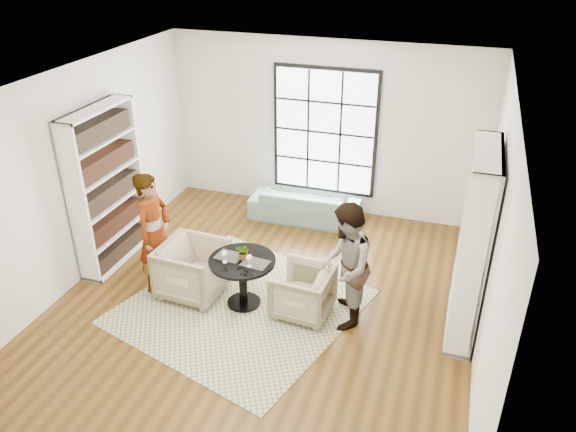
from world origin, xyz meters
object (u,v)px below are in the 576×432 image
(person_left, at_px, (154,233))
(wine_glass_right, at_px, (249,258))
(sofa, at_px, (305,205))
(armchair_left, at_px, (193,269))
(pedestal_table, at_px, (243,272))
(armchair_right, at_px, (303,292))
(flower_centerpiece, at_px, (243,252))
(wine_glass_left, at_px, (224,254))
(person_right, at_px, (345,266))

(person_left, height_order, wine_glass_right, person_left)
(sofa, height_order, armchair_left, armchair_left)
(pedestal_table, xyz_separation_m, armchair_right, (0.82, 0.06, -0.18))
(wine_glass_right, bearing_deg, sofa, 91.42)
(armchair_left, xyz_separation_m, flower_centerpiece, (0.76, 0.00, 0.43))
(armchair_right, height_order, wine_glass_right, wine_glass_right)
(armchair_left, bearing_deg, wine_glass_right, -95.72)
(armchair_right, xyz_separation_m, flower_centerpiece, (-0.80, -0.04, 0.48))
(sofa, bearing_deg, wine_glass_left, 82.76)
(armchair_left, bearing_deg, person_left, 93.40)
(person_right, bearing_deg, wine_glass_left, -92.78)
(flower_centerpiece, bearing_deg, person_right, 1.59)
(pedestal_table, xyz_separation_m, flower_centerpiece, (0.01, 0.03, 0.30))
(armchair_left, distance_m, flower_centerpiece, 0.87)
(wine_glass_left, bearing_deg, pedestal_table, 33.80)
(pedestal_table, relative_size, armchair_right, 1.20)
(armchair_right, relative_size, person_right, 0.44)
(armchair_right, bearing_deg, sofa, -160.16)
(wine_glass_left, bearing_deg, person_left, 172.32)
(armchair_right, distance_m, person_left, 2.18)
(armchair_right, xyz_separation_m, person_left, (-2.11, -0.04, 0.54))
(wine_glass_left, bearing_deg, armchair_right, 10.79)
(armchair_left, height_order, person_left, person_left)
(flower_centerpiece, bearing_deg, sofa, 88.49)
(armchair_left, bearing_deg, wine_glass_left, -101.61)
(person_left, distance_m, person_right, 2.66)
(person_right, bearing_deg, armchair_left, -98.66)
(armchair_right, bearing_deg, pedestal_table, -81.57)
(person_left, bearing_deg, wine_glass_right, -92.19)
(pedestal_table, relative_size, person_left, 0.51)
(armchair_left, bearing_deg, pedestal_table, -88.33)
(person_right, height_order, wine_glass_right, person_right)
(person_left, relative_size, person_right, 1.04)
(person_left, relative_size, flower_centerpiece, 8.05)
(armchair_right, xyz_separation_m, person_right, (0.55, 0.00, 0.50))
(person_left, xyz_separation_m, flower_centerpiece, (1.31, 0.00, -0.06))
(sofa, height_order, person_left, person_left)
(armchair_left, distance_m, armchair_right, 1.56)
(wine_glass_right, bearing_deg, person_left, 174.32)
(armchair_left, distance_m, person_left, 0.73)
(person_right, bearing_deg, armchair_right, -99.80)
(person_right, relative_size, flower_centerpiece, 7.75)
(pedestal_table, bearing_deg, armchair_right, 4.53)
(sofa, xyz_separation_m, armchair_left, (-0.83, -2.61, 0.12))
(pedestal_table, distance_m, person_right, 1.40)
(person_right, distance_m, flower_centerpiece, 1.35)
(person_left, distance_m, wine_glass_left, 1.12)
(armchair_left, relative_size, wine_glass_left, 4.96)
(sofa, height_order, person_right, person_right)
(person_left, xyz_separation_m, person_right, (2.66, 0.04, -0.03))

